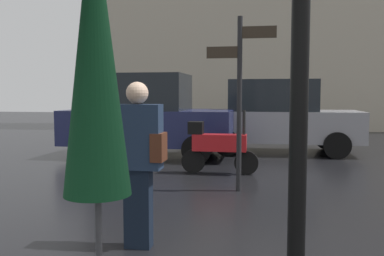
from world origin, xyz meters
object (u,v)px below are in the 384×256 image
(parked_car_right, at_px, (147,116))
(street_signpost, at_px, (240,86))
(pedestrian_with_bag, at_px, (139,155))
(parked_scooter, at_px, (217,145))
(folded_patio_umbrella_near, at_px, (95,65))
(parked_car_left, at_px, (278,116))

(parked_car_right, bearing_deg, street_signpost, -52.15)
(pedestrian_with_bag, bearing_deg, parked_scooter, -41.57)
(folded_patio_umbrella_near, relative_size, parked_car_right, 0.63)
(parked_scooter, height_order, street_signpost, street_signpost)
(parked_car_left, bearing_deg, folded_patio_umbrella_near, -88.18)
(folded_patio_umbrella_near, distance_m, parked_car_left, 9.24)
(parked_scooter, bearing_deg, parked_car_left, 55.89)
(parked_scooter, xyz_separation_m, street_signpost, (0.51, -1.38, 1.12))
(street_signpost, bearing_deg, pedestrian_with_bag, -107.50)
(pedestrian_with_bag, relative_size, parked_scooter, 1.12)
(folded_patio_umbrella_near, xyz_separation_m, street_signpost, (0.47, 4.56, -0.03))
(street_signpost, bearing_deg, parked_scooter, 110.33)
(parked_scooter, distance_m, parked_car_right, 2.77)
(folded_patio_umbrella_near, height_order, parked_car_right, folded_patio_umbrella_near)
(parked_scooter, xyz_separation_m, parked_car_right, (-1.96, 1.92, 0.45))
(pedestrian_with_bag, height_order, parked_scooter, pedestrian_with_bag)
(folded_patio_umbrella_near, distance_m, street_signpost, 4.58)
(pedestrian_with_bag, distance_m, parked_car_right, 6.15)
(parked_car_right, relative_size, street_signpost, 1.48)
(street_signpost, bearing_deg, folded_patio_umbrella_near, -95.94)
(pedestrian_with_bag, distance_m, street_signpost, 2.87)
(pedestrian_with_bag, xyz_separation_m, parked_car_left, (1.55, 7.22, 0.02))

